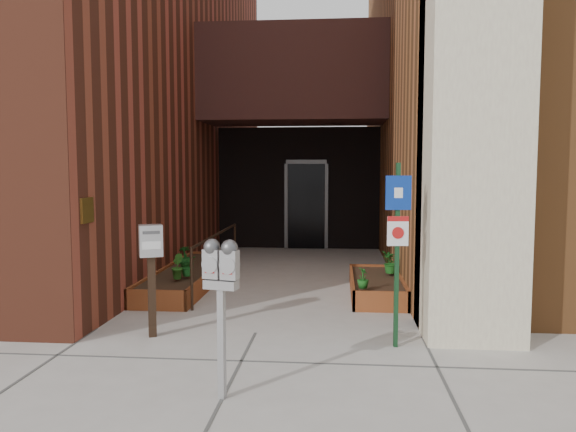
# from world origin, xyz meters

# --- Properties ---
(ground) EXTENTS (80.00, 80.00, 0.00)m
(ground) POSITION_xyz_m (0.00, 0.00, 0.00)
(ground) COLOR #9E9991
(ground) RESTS_ON ground
(architecture) EXTENTS (20.00, 14.60, 10.00)m
(architecture) POSITION_xyz_m (-0.18, 6.89, 4.98)
(architecture) COLOR brown
(architecture) RESTS_ON ground
(planter_left) EXTENTS (0.90, 3.60, 0.30)m
(planter_left) POSITION_xyz_m (-1.55, 2.70, 0.13)
(planter_left) COLOR brown
(planter_left) RESTS_ON ground
(planter_right) EXTENTS (0.80, 2.20, 0.30)m
(planter_right) POSITION_xyz_m (1.60, 2.20, 0.13)
(planter_right) COLOR brown
(planter_right) RESTS_ON ground
(handrail) EXTENTS (0.04, 3.34, 0.90)m
(handrail) POSITION_xyz_m (-1.05, 2.65, 0.75)
(handrail) COLOR black
(handrail) RESTS_ON ground
(parking_meter) EXTENTS (0.32, 0.18, 1.40)m
(parking_meter) POSITION_xyz_m (-0.00, -1.94, 1.08)
(parking_meter) COLOR #9F9EA1
(parking_meter) RESTS_ON ground
(sign_post) EXTENTS (0.28, 0.08, 2.06)m
(sign_post) POSITION_xyz_m (1.65, -0.38, 1.27)
(sign_post) COLOR #15391D
(sign_post) RESTS_ON ground
(payment_dropbox) EXTENTS (0.32, 0.28, 1.34)m
(payment_dropbox) POSITION_xyz_m (-1.20, -0.24, 0.96)
(payment_dropbox) COLOR black
(payment_dropbox) RESTS_ON ground
(shrub_left_a) EXTENTS (0.36, 0.36, 0.33)m
(shrub_left_a) POSITION_xyz_m (-1.36, 1.96, 0.46)
(shrub_left_a) COLOR #1C6322
(shrub_left_a) RESTS_ON planter_left
(shrub_left_b) EXTENTS (0.28, 0.28, 0.39)m
(shrub_left_b) POSITION_xyz_m (-1.47, 1.73, 0.49)
(shrub_left_b) COLOR #27621C
(shrub_left_b) RESTS_ON planter_left
(shrub_left_c) EXTENTS (0.27, 0.27, 0.36)m
(shrub_left_c) POSITION_xyz_m (-1.64, 2.79, 0.48)
(shrub_left_c) COLOR #164F1A
(shrub_left_c) RESTS_ON planter_left
(shrub_left_d) EXTENTS (0.25, 0.25, 0.34)m
(shrub_left_d) POSITION_xyz_m (-1.43, 3.72, 0.47)
(shrub_left_d) COLOR #244F16
(shrub_left_d) RESTS_ON planter_left
(shrub_right_a) EXTENTS (0.18, 0.18, 0.29)m
(shrub_right_a) POSITION_xyz_m (1.35, 1.30, 0.45)
(shrub_right_a) COLOR #185518
(shrub_right_a) RESTS_ON planter_right
(shrub_right_b) EXTENTS (0.21, 0.21, 0.31)m
(shrub_right_b) POSITION_xyz_m (1.85, 2.79, 0.46)
(shrub_right_b) COLOR #1A5C1D
(shrub_right_b) RESTS_ON planter_right
(shrub_right_c) EXTENTS (0.33, 0.33, 0.36)m
(shrub_right_c) POSITION_xyz_m (1.85, 2.46, 0.48)
(shrub_right_c) COLOR #1C621C
(shrub_right_c) RESTS_ON planter_right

